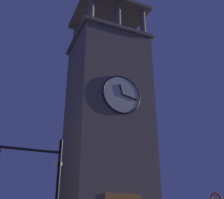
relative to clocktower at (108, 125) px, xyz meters
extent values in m
cube|color=#75665B|center=(0.00, -0.02, -0.65)|extent=(7.55, 6.72, 20.70)
cube|color=#75665B|center=(0.00, -0.02, 9.90)|extent=(8.15, 7.32, 0.40)
cylinder|color=#75665B|center=(-3.17, 2.74, 11.93)|extent=(0.70, 0.70, 3.66)
cylinder|color=#75665B|center=(0.00, 2.74, 11.93)|extent=(0.70, 0.70, 3.66)
cylinder|color=#75665B|center=(3.17, 2.74, 11.93)|extent=(0.70, 0.70, 3.66)
cylinder|color=#75665B|center=(-3.17, -2.78, 11.93)|extent=(0.70, 0.70, 3.66)
cylinder|color=#75665B|center=(0.00, -2.78, 11.93)|extent=(0.70, 0.70, 3.66)
cylinder|color=#75665B|center=(3.17, -2.78, 11.93)|extent=(0.70, 0.70, 3.66)
cube|color=#75665B|center=(0.00, -0.02, 13.96)|extent=(8.15, 7.32, 0.40)
cylinder|color=black|center=(0.00, -0.02, 15.25)|extent=(0.12, 0.12, 2.19)
cylinder|color=silver|center=(0.00, 3.40, 1.97)|extent=(3.79, 0.12, 3.79)
torus|color=black|center=(0.00, 3.42, 1.97)|extent=(3.95, 0.16, 3.95)
cube|color=black|center=(0.11, 3.50, 2.48)|extent=(0.34, 0.06, 1.04)
cube|color=black|center=(-0.79, 3.50, 1.81)|extent=(1.60, 0.06, 0.43)
cylinder|color=black|center=(7.62, 12.63, -8.41)|extent=(0.16, 0.16, 5.17)
cylinder|color=black|center=(8.93, 12.63, -6.42)|extent=(2.63, 0.12, 0.12)
sphere|color=#F9DB8C|center=(6.43, 7.39, -5.85)|extent=(0.44, 0.44, 0.44)
camera|label=1|loc=(10.51, 24.99, -9.48)|focal=44.91mm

